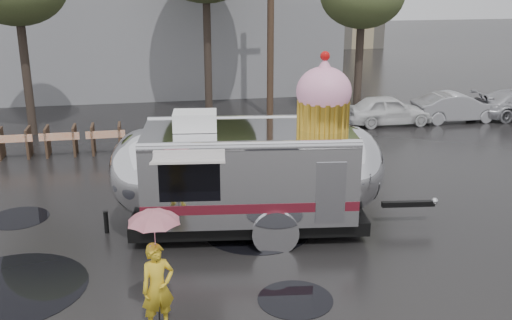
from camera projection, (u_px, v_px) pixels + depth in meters
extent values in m
plane|color=black|center=(287.00, 286.00, 12.03)|extent=(120.00, 120.00, 0.00)
cylinder|color=black|center=(295.00, 299.00, 11.52)|extent=(1.46, 1.46, 0.01)
cylinder|color=black|center=(9.00, 288.00, 11.92)|extent=(3.08, 3.08, 0.01)
cylinder|color=black|center=(19.00, 218.00, 15.28)|extent=(1.51, 1.51, 0.01)
cylinder|color=black|center=(257.00, 231.00, 14.50)|extent=(2.57, 2.57, 0.01)
cylinder|color=#473323|center=(271.00, 9.00, 24.19)|extent=(0.28, 0.28, 9.00)
cylinder|color=#382D26|center=(24.00, 58.00, 22.13)|extent=(0.32, 0.32, 5.85)
cylinder|color=#382D26|center=(207.00, 36.00, 25.05)|extent=(0.32, 0.32, 6.75)
cylinder|color=#382D26|center=(359.00, 55.00, 24.40)|extent=(0.32, 0.32, 5.40)
cube|color=#473323|center=(1.00, 144.00, 19.98)|extent=(0.08, 0.80, 1.00)
cube|color=#473323|center=(29.00, 142.00, 20.13)|extent=(0.08, 0.80, 1.00)
cube|color=#E5590C|center=(12.00, 139.00, 19.62)|extent=(1.30, 0.04, 0.25)
cube|color=#473323|center=(48.00, 141.00, 20.23)|extent=(0.08, 0.80, 1.00)
cube|color=#473323|center=(75.00, 140.00, 20.38)|extent=(0.08, 0.80, 1.00)
cube|color=#E5590C|center=(59.00, 137.00, 19.87)|extent=(1.30, 0.04, 0.25)
cube|color=#473323|center=(93.00, 139.00, 20.48)|extent=(0.08, 0.80, 1.00)
cube|color=#473323|center=(120.00, 138.00, 20.64)|extent=(0.08, 0.80, 1.00)
cube|color=#E5590C|center=(105.00, 134.00, 20.13)|extent=(1.30, 0.04, 0.25)
imported|color=silver|center=(389.00, 108.00, 24.24)|extent=(4.00, 1.80, 1.40)
imported|color=#B2B2B7|center=(457.00, 105.00, 24.75)|extent=(4.00, 1.80, 1.40)
cube|color=silver|center=(248.00, 169.00, 14.18)|extent=(5.09, 3.06, 1.98)
ellipsoid|color=silver|center=(348.00, 167.00, 14.34)|extent=(1.92, 2.70, 1.98)
ellipsoid|color=silver|center=(145.00, 171.00, 14.03)|extent=(1.92, 2.70, 1.98)
cube|color=black|center=(248.00, 214.00, 14.54)|extent=(5.71, 2.80, 0.33)
cylinder|color=black|center=(275.00, 233.00, 13.50)|extent=(0.79, 0.33, 0.77)
cylinder|color=black|center=(267.00, 197.00, 15.65)|extent=(0.79, 0.33, 0.77)
cylinder|color=silver|center=(276.00, 234.00, 13.33)|extent=(1.06, 0.23, 1.06)
cube|color=black|center=(408.00, 204.00, 14.74)|extent=(1.33, 0.28, 0.13)
sphere|color=silver|center=(435.00, 201.00, 14.76)|extent=(0.19, 0.19, 0.18)
cylinder|color=black|center=(106.00, 222.00, 14.36)|extent=(0.12, 0.12, 0.55)
cube|color=#53101B|center=(251.00, 209.00, 13.14)|extent=(4.81, 0.57, 0.22)
cube|color=#53101B|center=(245.00, 172.00, 15.53)|extent=(4.81, 0.57, 0.22)
cube|color=black|center=(189.00, 182.00, 12.84)|extent=(1.31, 0.18, 0.88)
cube|color=beige|center=(188.00, 162.00, 12.42)|extent=(1.59, 0.72, 0.16)
cube|color=silver|center=(331.00, 193.00, 13.13)|extent=(0.66, 0.10, 1.43)
cube|color=white|center=(195.00, 121.00, 13.74)|extent=(1.06, 0.82, 0.42)
cylinder|color=gold|center=(323.00, 114.00, 13.89)|extent=(1.26, 1.26, 0.66)
ellipsoid|color=#FFAACC|center=(324.00, 91.00, 13.73)|extent=(1.41, 1.41, 1.14)
cone|color=#FFAACC|center=(325.00, 67.00, 13.55)|extent=(0.61, 0.61, 0.44)
sphere|color=red|center=(325.00, 56.00, 13.48)|extent=(0.24, 0.24, 0.22)
imported|color=gold|center=(158.00, 288.00, 10.33)|extent=(0.69, 0.58, 1.65)
imported|color=#FDA0B2|center=(154.00, 229.00, 10.00)|extent=(1.10, 1.10, 0.75)
cylinder|color=black|center=(158.00, 288.00, 10.33)|extent=(0.02, 0.02, 1.65)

